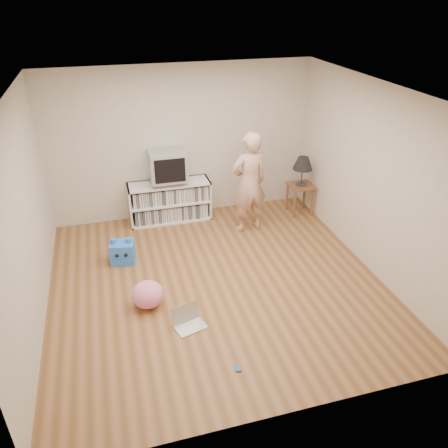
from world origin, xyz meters
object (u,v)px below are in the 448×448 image
at_px(plush_blue, 123,252).
at_px(plush_pink, 148,294).
at_px(table_lamp, 303,164).
at_px(dvd_deck, 169,181).
at_px(media_unit, 170,201).
at_px(person, 249,183).
at_px(laptop, 188,320).
at_px(side_table, 300,192).
at_px(crt_tv, 167,165).

distance_m(plush_blue, plush_pink, 1.15).
bearing_deg(table_lamp, plush_pink, -147.34).
height_order(dvd_deck, table_lamp, table_lamp).
bearing_deg(media_unit, person, -30.39).
bearing_deg(plush_blue, plush_pink, -68.58).
xyz_separation_m(person, laptop, (-1.46, -2.07, -0.78)).
relative_size(table_lamp, person, 0.30).
height_order(side_table, table_lamp, table_lamp).
height_order(table_lamp, plush_blue, table_lamp).
bearing_deg(table_lamp, media_unit, 170.44).
relative_size(crt_tv, laptop, 1.41).
height_order(plush_blue, plush_pink, plush_blue).
distance_m(dvd_deck, table_lamp, 2.33).
xyz_separation_m(laptop, plush_blue, (-0.66, 1.62, 0.10)).
relative_size(media_unit, laptop, 3.28).
bearing_deg(media_unit, table_lamp, -9.56).
xyz_separation_m(side_table, laptop, (-2.54, -2.40, -0.35)).
bearing_deg(side_table, crt_tv, 170.90).
relative_size(table_lamp, plush_pink, 1.25).
relative_size(side_table, plush_pink, 1.34).
relative_size(person, laptop, 3.97).
distance_m(table_lamp, plush_pink, 3.60).
bearing_deg(side_table, laptop, -136.70).
relative_size(laptop, plush_pink, 1.04).
bearing_deg(plush_blue, media_unit, 61.44).
bearing_deg(person, side_table, -171.84).
height_order(media_unit, side_table, media_unit).
height_order(media_unit, dvd_deck, dvd_deck).
bearing_deg(laptop, media_unit, 68.63).
relative_size(dvd_deck, person, 0.27).
distance_m(media_unit, side_table, 2.32).
distance_m(table_lamp, laptop, 3.60).
distance_m(crt_tv, person, 1.40).
height_order(dvd_deck, person, person).
xyz_separation_m(dvd_deck, crt_tv, (0.00, -0.00, 0.29)).
bearing_deg(crt_tv, person, -29.72).
height_order(table_lamp, person, person).
bearing_deg(table_lamp, side_table, 0.00).
distance_m(side_table, person, 1.21).
xyz_separation_m(media_unit, person, (1.20, -0.71, 0.50)).
xyz_separation_m(media_unit, laptop, (-0.25, -2.78, -0.28)).
height_order(crt_tv, plush_blue, crt_tv).
bearing_deg(plush_blue, side_table, 23.17).
height_order(dvd_deck, plush_pink, dvd_deck).
bearing_deg(person, laptop, 46.55).
bearing_deg(laptop, table_lamp, 27.14).
bearing_deg(crt_tv, media_unit, 90.00).
bearing_deg(plush_pink, person, 40.03).
height_order(laptop, plush_pink, plush_pink).
distance_m(side_table, laptop, 3.51).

